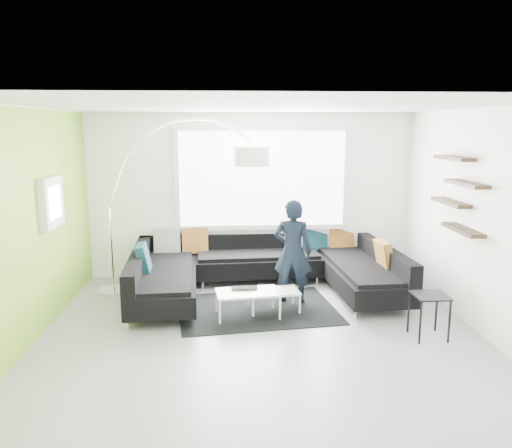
{
  "coord_description": "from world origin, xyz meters",
  "views": [
    {
      "loc": [
        -0.43,
        -5.96,
        2.57
      ],
      "look_at": [
        -0.0,
        0.9,
        1.22
      ],
      "focal_mm": 35.0,
      "sensor_mm": 36.0,
      "label": 1
    }
  ],
  "objects": [
    {
      "name": "ground",
      "position": [
        0.0,
        0.0,
        0.0
      ],
      "size": [
        5.5,
        5.5,
        0.0
      ],
      "primitive_type": "plane",
      "color": "gray",
      "rests_on": "ground"
    },
    {
      "name": "arc_lamp",
      "position": [
        -2.21,
        1.67,
        1.35
      ],
      "size": [
        2.48,
        0.58,
        2.7
      ],
      "primitive_type": null,
      "rotation": [
        0.0,
        0.0,
        0.0
      ],
      "color": "silver",
      "rests_on": "ground"
    },
    {
      "name": "sectional_sofa",
      "position": [
        0.15,
        1.42,
        0.38
      ],
      "size": [
        4.12,
        2.7,
        0.86
      ],
      "rotation": [
        0.0,
        0.0,
        0.06
      ],
      "color": "black",
      "rests_on": "ground"
    },
    {
      "name": "coffee_table",
      "position": [
        0.05,
        0.62,
        0.18
      ],
      "size": [
        1.16,
        0.76,
        0.36
      ],
      "primitive_type": "cube",
      "rotation": [
        0.0,
        0.0,
        0.12
      ],
      "color": "white",
      "rests_on": "ground"
    },
    {
      "name": "room_shell",
      "position": [
        0.04,
        0.21,
        1.81
      ],
      "size": [
        5.54,
        5.04,
        2.82
      ],
      "color": "white",
      "rests_on": "ground"
    },
    {
      "name": "side_table",
      "position": [
        2.05,
        -0.3,
        0.28
      ],
      "size": [
        0.41,
        0.41,
        0.55
      ],
      "primitive_type": "cube",
      "rotation": [
        0.0,
        0.0,
        0.02
      ],
      "color": "black",
      "rests_on": "ground"
    },
    {
      "name": "laptop",
      "position": [
        -0.18,
        0.57,
        0.37
      ],
      "size": [
        0.37,
        0.24,
        0.03
      ],
      "primitive_type": "imported",
      "rotation": [
        0.0,
        0.0,
        0.01
      ],
      "color": "black",
      "rests_on": "coffee_table"
    },
    {
      "name": "rug",
      "position": [
        0.0,
        0.78,
        0.01
      ],
      "size": [
        2.38,
        1.86,
        0.01
      ],
      "primitive_type": "cube",
      "rotation": [
        0.0,
        0.0,
        0.12
      ],
      "color": "black",
      "rests_on": "ground"
    },
    {
      "name": "person",
      "position": [
        0.54,
        1.06,
        0.77
      ],
      "size": [
        0.74,
        0.65,
        1.54
      ],
      "primitive_type": "imported",
      "rotation": [
        0.0,
        0.0,
        2.88
      ],
      "color": "black",
      "rests_on": "ground"
    }
  ]
}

